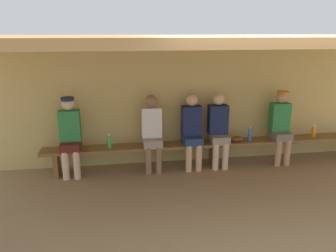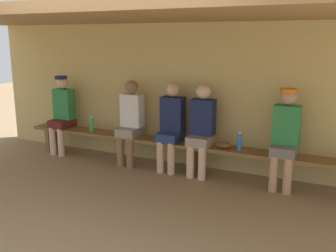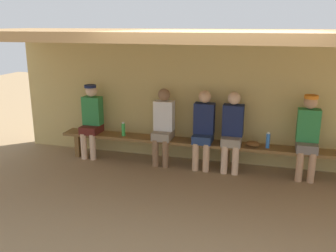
{
  "view_description": "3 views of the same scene",
  "coord_description": "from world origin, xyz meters",
  "px_view_note": "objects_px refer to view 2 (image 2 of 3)",
  "views": [
    {
      "loc": [
        -1.7,
        -3.93,
        2.38
      ],
      "look_at": [
        -0.88,
        1.27,
        0.88
      ],
      "focal_mm": 35.59,
      "sensor_mm": 36.0,
      "label": 1
    },
    {
      "loc": [
        2.0,
        -3.5,
        1.98
      ],
      "look_at": [
        -0.35,
        1.33,
        0.74
      ],
      "focal_mm": 41.09,
      "sensor_mm": 36.0,
      "label": 2
    },
    {
      "loc": [
        0.64,
        -4.42,
        2.41
      ],
      "look_at": [
        -0.92,
        1.14,
        0.81
      ],
      "focal_mm": 39.72,
      "sensor_mm": 36.0,
      "label": 3
    }
  ],
  "objects_px": {
    "bench": "(196,149)",
    "player_near_post": "(171,123)",
    "player_in_red": "(62,111)",
    "player_leftmost": "(131,119)",
    "baseball_glove_tan": "(223,145)",
    "player_middle": "(201,127)",
    "player_in_white": "(285,134)",
    "water_bottle_orange": "(92,124)",
    "water_bottle_green": "(240,142)"
  },
  "relations": [
    {
      "from": "water_bottle_green",
      "to": "water_bottle_orange",
      "type": "bearing_deg",
      "value": 179.89
    },
    {
      "from": "player_in_white",
      "to": "player_leftmost",
      "type": "distance_m",
      "value": 2.37
    },
    {
      "from": "player_in_red",
      "to": "player_middle",
      "type": "relative_size",
      "value": 1.01
    },
    {
      "from": "player_middle",
      "to": "player_in_white",
      "type": "bearing_deg",
      "value": 0.02
    },
    {
      "from": "bench",
      "to": "player_leftmost",
      "type": "relative_size",
      "value": 4.49
    },
    {
      "from": "player_near_post",
      "to": "water_bottle_green",
      "type": "xyz_separation_m",
      "value": [
        1.06,
        -0.04,
        -0.14
      ]
    },
    {
      "from": "bench",
      "to": "water_bottle_orange",
      "type": "distance_m",
      "value": 1.86
    },
    {
      "from": "player_near_post",
      "to": "player_in_red",
      "type": "bearing_deg",
      "value": 179.99
    },
    {
      "from": "baseball_glove_tan",
      "to": "bench",
      "type": "bearing_deg",
      "value": 1.38
    },
    {
      "from": "player_in_red",
      "to": "water_bottle_orange",
      "type": "height_order",
      "value": "player_in_red"
    },
    {
      "from": "bench",
      "to": "water_bottle_green",
      "type": "height_order",
      "value": "water_bottle_green"
    },
    {
      "from": "baseball_glove_tan",
      "to": "water_bottle_orange",
      "type": "bearing_deg",
      "value": 5.25
    },
    {
      "from": "player_in_white",
      "to": "player_leftmost",
      "type": "bearing_deg",
      "value": -179.99
    },
    {
      "from": "player_in_red",
      "to": "player_near_post",
      "type": "relative_size",
      "value": 1.01
    },
    {
      "from": "water_bottle_green",
      "to": "baseball_glove_tan",
      "type": "xyz_separation_m",
      "value": [
        -0.23,
        0.01,
        -0.08
      ]
    },
    {
      "from": "player_in_white",
      "to": "water_bottle_green",
      "type": "distance_m",
      "value": 0.62
    },
    {
      "from": "player_in_red",
      "to": "baseball_glove_tan",
      "type": "relative_size",
      "value": 5.6
    },
    {
      "from": "player_in_red",
      "to": "water_bottle_green",
      "type": "relative_size",
      "value": 5.12
    },
    {
      "from": "bench",
      "to": "baseball_glove_tan",
      "type": "distance_m",
      "value": 0.44
    },
    {
      "from": "player_in_red",
      "to": "player_leftmost",
      "type": "bearing_deg",
      "value": -0.02
    },
    {
      "from": "water_bottle_orange",
      "to": "player_leftmost",
      "type": "bearing_deg",
      "value": 2.79
    },
    {
      "from": "player_near_post",
      "to": "player_middle",
      "type": "bearing_deg",
      "value": 0.0
    },
    {
      "from": "player_middle",
      "to": "water_bottle_orange",
      "type": "bearing_deg",
      "value": -178.94
    },
    {
      "from": "player_in_red",
      "to": "baseball_glove_tan",
      "type": "bearing_deg",
      "value": -0.61
    },
    {
      "from": "player_in_red",
      "to": "bench",
      "type": "bearing_deg",
      "value": -0.08
    },
    {
      "from": "player_near_post",
      "to": "water_bottle_orange",
      "type": "bearing_deg",
      "value": -178.58
    },
    {
      "from": "player_near_post",
      "to": "player_leftmost",
      "type": "height_order",
      "value": "same"
    },
    {
      "from": "player_in_red",
      "to": "player_in_white",
      "type": "relative_size",
      "value": 1.0
    },
    {
      "from": "baseball_glove_tan",
      "to": "player_middle",
      "type": "bearing_deg",
      "value": 0.07
    },
    {
      "from": "player_in_red",
      "to": "water_bottle_orange",
      "type": "relative_size",
      "value": 5.38
    },
    {
      "from": "player_in_red",
      "to": "player_leftmost",
      "type": "height_order",
      "value": "player_in_red"
    },
    {
      "from": "player_in_white",
      "to": "water_bottle_orange",
      "type": "xyz_separation_m",
      "value": [
        -3.1,
        -0.04,
        -0.17
      ]
    },
    {
      "from": "player_near_post",
      "to": "baseball_glove_tan",
      "type": "height_order",
      "value": "player_near_post"
    },
    {
      "from": "player_in_red",
      "to": "player_in_white",
      "type": "height_order",
      "value": "same"
    },
    {
      "from": "player_in_red",
      "to": "player_near_post",
      "type": "distance_m",
      "value": 2.08
    },
    {
      "from": "water_bottle_orange",
      "to": "player_in_red",
      "type": "bearing_deg",
      "value": 176.74
    },
    {
      "from": "player_middle",
      "to": "player_near_post",
      "type": "bearing_deg",
      "value": 180.0
    },
    {
      "from": "player_middle",
      "to": "player_in_white",
      "type": "relative_size",
      "value": 0.99
    },
    {
      "from": "bench",
      "to": "player_near_post",
      "type": "height_order",
      "value": "player_near_post"
    },
    {
      "from": "bench",
      "to": "water_bottle_green",
      "type": "relative_size",
      "value": 22.84
    },
    {
      "from": "bench",
      "to": "water_bottle_orange",
      "type": "relative_size",
      "value": 23.99
    },
    {
      "from": "baseball_glove_tan",
      "to": "player_in_red",
      "type": "bearing_deg",
      "value": 4.5
    },
    {
      "from": "bench",
      "to": "player_in_red",
      "type": "relative_size",
      "value": 4.46
    },
    {
      "from": "player_leftmost",
      "to": "water_bottle_orange",
      "type": "bearing_deg",
      "value": -177.21
    },
    {
      "from": "player_leftmost",
      "to": "water_bottle_green",
      "type": "relative_size",
      "value": 5.08
    },
    {
      "from": "baseball_glove_tan",
      "to": "player_in_white",
      "type": "bearing_deg",
      "value": -172.75
    },
    {
      "from": "bench",
      "to": "player_middle",
      "type": "xyz_separation_m",
      "value": [
        0.07,
        0.0,
        0.34
      ]
    },
    {
      "from": "bench",
      "to": "baseball_glove_tan",
      "type": "height_order",
      "value": "baseball_glove_tan"
    },
    {
      "from": "water_bottle_green",
      "to": "baseball_glove_tan",
      "type": "distance_m",
      "value": 0.25
    },
    {
      "from": "player_middle",
      "to": "player_near_post",
      "type": "height_order",
      "value": "same"
    }
  ]
}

